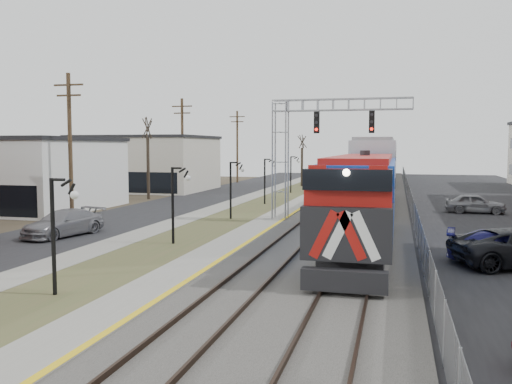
% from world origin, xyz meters
% --- Properties ---
extents(street_west, '(7.00, 120.00, 0.04)m').
position_xyz_m(street_west, '(-11.50, 35.00, 0.02)').
color(street_west, black).
rests_on(street_west, ground).
extents(sidewalk, '(2.00, 120.00, 0.08)m').
position_xyz_m(sidewalk, '(-7.00, 35.00, 0.04)').
color(sidewalk, gray).
rests_on(sidewalk, ground).
extents(grass_median, '(4.00, 120.00, 0.06)m').
position_xyz_m(grass_median, '(-4.00, 35.00, 0.03)').
color(grass_median, '#444D29').
rests_on(grass_median, ground).
extents(platform, '(2.00, 120.00, 0.24)m').
position_xyz_m(platform, '(-1.00, 35.00, 0.12)').
color(platform, gray).
rests_on(platform, ground).
extents(ballast_bed, '(8.00, 120.00, 0.20)m').
position_xyz_m(ballast_bed, '(4.00, 35.00, 0.10)').
color(ballast_bed, '#595651').
rests_on(ballast_bed, ground).
extents(platform_edge, '(0.24, 120.00, 0.01)m').
position_xyz_m(platform_edge, '(-0.12, 35.00, 0.24)').
color(platform_edge, gold).
rests_on(platform_edge, platform).
extents(track_near, '(1.58, 120.00, 0.15)m').
position_xyz_m(track_near, '(2.00, 35.00, 0.28)').
color(track_near, '#2D2119').
rests_on(track_near, ballast_bed).
extents(track_far, '(1.58, 120.00, 0.15)m').
position_xyz_m(track_far, '(5.50, 35.00, 0.28)').
color(track_far, '#2D2119').
rests_on(track_far, ballast_bed).
extents(train, '(3.00, 108.65, 5.33)m').
position_xyz_m(train, '(5.50, 65.70, 2.94)').
color(train, '#1540B2').
rests_on(train, ground).
extents(signal_gantry, '(9.00, 1.07, 8.15)m').
position_xyz_m(signal_gantry, '(1.22, 27.99, 5.59)').
color(signal_gantry, gray).
rests_on(signal_gantry, ground).
extents(lampposts, '(0.14, 62.14, 4.00)m').
position_xyz_m(lampposts, '(-4.00, 18.29, 2.00)').
color(lampposts, black).
rests_on(lampposts, ground).
extents(utility_poles, '(0.28, 80.28, 10.00)m').
position_xyz_m(utility_poles, '(-14.50, 25.00, 5.00)').
color(utility_poles, '#4C3823').
rests_on(utility_poles, ground).
extents(fence, '(0.04, 120.00, 1.60)m').
position_xyz_m(fence, '(8.20, 35.00, 0.80)').
color(fence, gray).
rests_on(fence, ground).
extents(bare_trees, '(12.30, 42.30, 5.95)m').
position_xyz_m(bare_trees, '(-12.66, 38.91, 2.70)').
color(bare_trees, '#382D23').
rests_on(bare_trees, ground).
extents(car_lot_d, '(5.22, 2.60, 1.46)m').
position_xyz_m(car_lot_d, '(11.75, 16.83, 0.73)').
color(car_lot_d, navy).
rests_on(car_lot_d, ground).
extents(car_lot_e, '(4.38, 1.93, 1.47)m').
position_xyz_m(car_lot_e, '(12.89, 35.81, 0.73)').
color(car_lot_e, gray).
rests_on(car_lot_e, ground).
extents(car_street_b, '(3.12, 5.37, 1.46)m').
position_xyz_m(car_street_b, '(-10.95, 18.77, 0.73)').
color(car_street_b, slate).
rests_on(car_street_b, ground).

